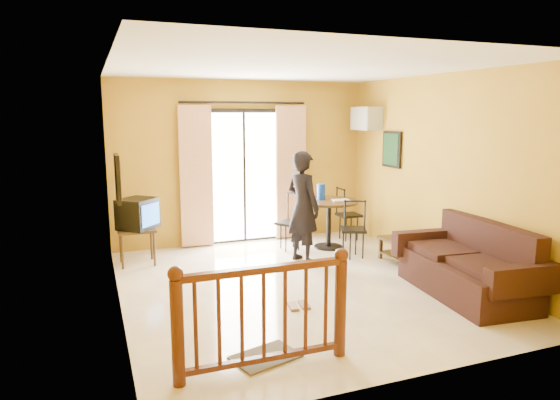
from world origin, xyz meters
name	(u,v)px	position (x,y,z in m)	size (l,w,h in m)	color
ground	(299,285)	(0.00, 0.00, 0.00)	(5.00, 5.00, 0.00)	beige
room_shell	(300,157)	(0.00, 0.00, 1.70)	(5.00, 5.00, 5.00)	white
balcony_door	(244,175)	(0.00, 2.43, 1.19)	(2.25, 0.14, 2.46)	black
tv_table	(137,234)	(-1.90, 1.74, 0.47)	(0.55, 0.45, 0.55)	black
television	(138,214)	(-1.87, 1.73, 0.77)	(0.67, 0.68, 0.45)	black
picture_left	(118,179)	(-2.22, -0.20, 1.55)	(0.05, 0.42, 0.52)	black
dining_table	(329,210)	(1.20, 1.55, 0.65)	(0.98, 0.98, 0.81)	black
water_jug	(321,192)	(1.10, 1.67, 0.94)	(0.14, 0.14, 0.27)	#123AAD
serving_tray	(341,200)	(1.36, 1.45, 0.82)	(0.28, 0.18, 0.02)	white
dining_chairs	(330,248)	(1.21, 1.49, 0.00)	(1.72, 1.50, 0.95)	black
air_conditioner	(366,119)	(2.09, 1.95, 2.15)	(0.31, 0.60, 0.40)	silver
botanical_print	(392,149)	(2.22, 1.30, 1.65)	(0.05, 0.50, 0.60)	black
coffee_table	(404,248)	(1.85, 0.32, 0.24)	(0.45, 0.81, 0.36)	black
bowl	(399,236)	(1.85, 0.47, 0.39)	(0.21, 0.21, 0.06)	brown
sofa	(470,268)	(1.86, -1.05, 0.34)	(1.06, 1.99, 0.91)	black
standing_person	(303,207)	(0.48, 0.99, 0.85)	(0.62, 0.41, 1.69)	black
stair_balustrade	(264,309)	(-1.15, -1.90, 0.56)	(1.63, 0.13, 1.04)	#471E0F
doormat	(266,357)	(-1.07, -1.71, 0.01)	(0.60, 0.40, 0.02)	#555044
sandals	(299,306)	(-0.30, -0.68, 0.01)	(0.28, 0.26, 0.03)	brown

